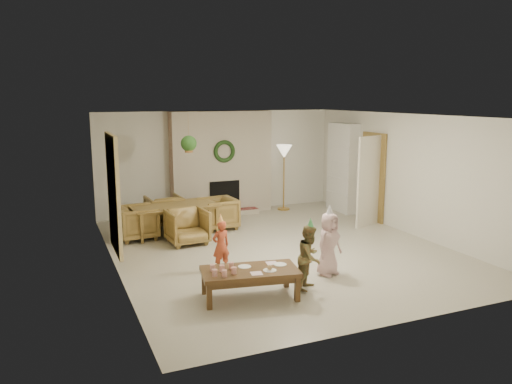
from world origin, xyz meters
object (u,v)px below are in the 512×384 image
dining_table (175,220)px  dining_chair_far (164,211)px  dining_chair_right (218,213)px  child_red (221,246)px  coffee_table_top (250,272)px  child_plaid (310,257)px  dining_chair_near (187,227)px  dining_chair_left (138,222)px  child_pink (329,244)px

dining_table → dining_chair_far: (-0.06, 0.78, 0.03)m
dining_chair_right → child_red: (-0.81, -2.59, 0.09)m
coffee_table_top → child_plaid: bearing=9.0°
dining_chair_far → coffee_table_top: size_ratio=0.55×
dining_table → dining_chair_near: size_ratio=2.34×
child_plaid → dining_chair_right: bearing=51.0°
dining_table → dining_chair_left: size_ratio=2.34×
coffee_table_top → dining_table: bearing=102.7°
dining_chair_right → child_red: 2.71m
dining_chair_near → child_pink: size_ratio=0.73×
dining_chair_left → child_plaid: size_ratio=0.77×
dining_table → coffee_table_top: dining_table is taller
child_red → dining_chair_near: bearing=-96.5°
child_plaid → child_pink: (0.57, 0.41, 0.03)m
dining_chair_left → child_pink: child_pink is taller
dining_chair_far → coffee_table_top: bearing=88.8°
child_red → dining_chair_right: bearing=-117.3°
dining_table → dining_chair_right: 0.97m
dining_table → coffee_table_top: (0.17, -3.75, 0.08)m
dining_table → child_red: size_ratio=2.06×
dining_table → child_plaid: bearing=-77.4°
child_red → dining_table: bearing=-96.3°
child_plaid → dining_chair_left: bearing=75.8°
dining_chair_far → coffee_table_top: dining_chair_far is taller
coffee_table_top → child_pink: bearing=24.5°
dining_chair_left → coffee_table_top: (0.95, -3.69, 0.05)m
dining_chair_left → child_red: (0.93, -2.46, 0.09)m
dining_chair_far → dining_chair_left: same height
dining_chair_near → child_red: (0.10, -1.74, 0.09)m
dining_table → child_pink: child_pink is taller
coffee_table_top → child_plaid: child_plaid is taller
dining_chair_far → dining_table: bearing=90.0°
dining_table → dining_chair_far: bearing=90.0°
dining_chair_near → dining_chair_far: bearing=90.0°
dining_chair_near → dining_chair_right: size_ratio=1.00×
dining_table → dining_chair_right: size_ratio=2.34×
dining_chair_far → child_plaid: (1.18, -4.54, 0.15)m
dining_chair_near → dining_chair_far: (-0.11, 1.55, 0.00)m
child_red → dining_chair_left: bearing=-79.1°
coffee_table_top → child_red: size_ratio=1.60×
child_plaid → child_red: bearing=86.6°
dining_chair_right → child_pink: bearing=8.1°
dining_chair_right → child_pink: size_ratio=0.73×
dining_chair_left → child_red: size_ratio=0.88×
dining_chair_near → dining_chair_left: same height
coffee_table_top → child_red: 1.23m
dining_chair_near → child_pink: child_pink is taller
dining_chair_near → dining_table: bearing=90.0°
dining_chair_left → dining_chair_right: 1.75m
dining_chair_far → child_plaid: child_plaid is taller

